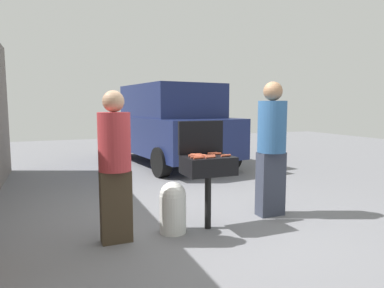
% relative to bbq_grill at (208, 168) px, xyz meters
% --- Properties ---
extents(ground_plane, '(24.00, 24.00, 0.00)m').
position_rel_bbq_grill_xyz_m(ground_plane, '(0.05, 0.17, -0.76)').
color(ground_plane, slate).
extents(bbq_grill, '(0.60, 0.44, 0.90)m').
position_rel_bbq_grill_xyz_m(bbq_grill, '(0.00, 0.00, 0.00)').
color(bbq_grill, black).
rests_on(bbq_grill, ground).
extents(grill_lid_open, '(0.60, 0.05, 0.42)m').
position_rel_bbq_grill_xyz_m(grill_lid_open, '(0.00, 0.22, 0.35)').
color(grill_lid_open, black).
rests_on(grill_lid_open, bbq_grill).
extents(hot_dog_0, '(0.13, 0.03, 0.03)m').
position_rel_bbq_grill_xyz_m(hot_dog_0, '(-0.11, 0.10, 0.15)').
color(hot_dog_0, '#B74C33').
rests_on(hot_dog_0, bbq_grill).
extents(hot_dog_1, '(0.13, 0.03, 0.03)m').
position_rel_bbq_grill_xyz_m(hot_dog_1, '(-0.00, -0.05, 0.15)').
color(hot_dog_1, '#C6593D').
rests_on(hot_dog_1, bbq_grill).
extents(hot_dog_2, '(0.13, 0.03, 0.03)m').
position_rel_bbq_grill_xyz_m(hot_dog_2, '(-0.19, -0.07, 0.15)').
color(hot_dog_2, '#B74C33').
rests_on(hot_dog_2, bbq_grill).
extents(hot_dog_3, '(0.13, 0.04, 0.03)m').
position_rel_bbq_grill_xyz_m(hot_dog_3, '(-0.04, -0.14, 0.15)').
color(hot_dog_3, '#C6593D').
rests_on(hot_dog_3, bbq_grill).
extents(hot_dog_4, '(0.13, 0.04, 0.03)m').
position_rel_bbq_grill_xyz_m(hot_dog_4, '(-0.17, 0.04, 0.15)').
color(hot_dog_4, '#C6593D').
rests_on(hot_dog_4, bbq_grill).
extents(hot_dog_5, '(0.13, 0.04, 0.03)m').
position_rel_bbq_grill_xyz_m(hot_dog_5, '(0.19, -0.10, 0.15)').
color(hot_dog_5, '#B74C33').
rests_on(hot_dog_5, bbq_grill).
extents(hot_dog_6, '(0.13, 0.03, 0.03)m').
position_rel_bbq_grill_xyz_m(hot_dog_6, '(0.12, 0.14, 0.15)').
color(hot_dog_6, '#B74C33').
rests_on(hot_dog_6, bbq_grill).
extents(hot_dog_7, '(0.13, 0.03, 0.03)m').
position_rel_bbq_grill_xyz_m(hot_dog_7, '(-0.11, 0.13, 0.15)').
color(hot_dog_7, '#C6593D').
rests_on(hot_dog_7, bbq_grill).
extents(hot_dog_8, '(0.13, 0.04, 0.03)m').
position_rel_bbq_grill_xyz_m(hot_dog_8, '(-0.19, -0.14, 0.15)').
color(hot_dog_8, '#AD4228').
rests_on(hot_dog_8, bbq_grill).
extents(hot_dog_9, '(0.13, 0.04, 0.03)m').
position_rel_bbq_grill_xyz_m(hot_dog_9, '(-0.10, 0.02, 0.15)').
color(hot_dog_9, '#C6593D').
rests_on(hot_dog_9, bbq_grill).
extents(hot_dog_10, '(0.13, 0.04, 0.03)m').
position_rel_bbq_grill_xyz_m(hot_dog_10, '(-0.10, -0.02, 0.15)').
color(hot_dog_10, '#B74C33').
rests_on(hot_dog_10, bbq_grill).
extents(hot_dog_11, '(0.13, 0.03, 0.03)m').
position_rel_bbq_grill_xyz_m(hot_dog_11, '(0.13, 0.11, 0.15)').
color(hot_dog_11, '#C6593D').
rests_on(hot_dog_11, bbq_grill).
extents(hot_dog_12, '(0.13, 0.04, 0.03)m').
position_rel_bbq_grill_xyz_m(hot_dog_12, '(0.15, 0.08, 0.15)').
color(hot_dog_12, '#AD4228').
rests_on(hot_dog_12, bbq_grill).
extents(propane_tank, '(0.32, 0.32, 0.62)m').
position_rel_bbq_grill_xyz_m(propane_tank, '(-0.45, 0.03, -0.44)').
color(propane_tank, silver).
rests_on(propane_tank, ground).
extents(person_left, '(0.35, 0.35, 1.68)m').
position_rel_bbq_grill_xyz_m(person_left, '(-1.12, 0.00, 0.15)').
color(person_left, '#3F3323').
rests_on(person_left, ground).
extents(person_right, '(0.38, 0.38, 1.83)m').
position_rel_bbq_grill_xyz_m(person_right, '(1.02, 0.14, 0.23)').
color(person_right, '#333847').
rests_on(person_right, ground).
extents(parked_minivan, '(2.50, 4.61, 2.02)m').
position_rel_bbq_grill_xyz_m(parked_minivan, '(1.07, 4.72, 0.27)').
color(parked_minivan, navy).
rests_on(parked_minivan, ground).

